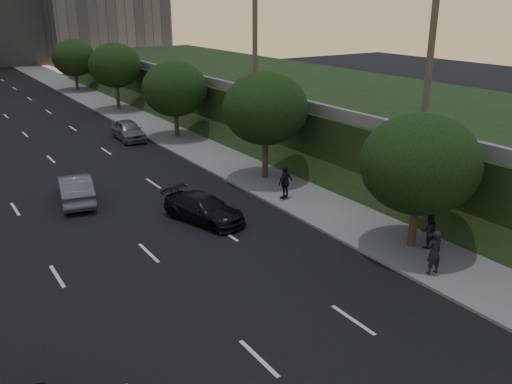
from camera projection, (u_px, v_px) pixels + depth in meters
road_surface at (58, 166)px, 36.90m from camera, size 16.00×140.00×0.02m
sidewalk_right at (193, 145)px, 42.13m from camera, size 4.50×140.00×0.15m
embankment at (327, 109)px, 45.92m from camera, size 18.00×90.00×4.00m
parapet_wall at (242, 89)px, 40.78m from camera, size 0.35×90.00×0.70m
tree_right_a at (420, 164)px, 23.44m from camera, size 5.20×5.20×6.24m
tree_right_b at (265, 108)px, 32.76m from camera, size 5.20×5.20×6.74m
tree_right_c at (175, 89)px, 43.21m from camera, size 5.20×5.20×6.24m
tree_right_d at (115, 66)px, 54.11m from camera, size 5.20×5.20×6.74m
tree_right_e at (74, 58)px, 66.13m from camera, size 5.20×5.20×6.24m
sedan_mid_left at (75, 188)px, 30.17m from camera, size 2.51×5.09×1.60m
sedan_near_right at (204, 208)px, 27.59m from camera, size 3.27×5.11×1.38m
sedan_far_right at (128, 130)px, 43.67m from camera, size 2.14×4.76×1.59m
pedestrian_a at (434, 252)px, 21.88m from camera, size 0.76×0.57×1.89m
pedestrian_b at (429, 231)px, 24.24m from camera, size 0.91×0.78×1.65m
pedestrian_c at (285, 182)px, 30.25m from camera, size 1.20×0.74×1.90m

